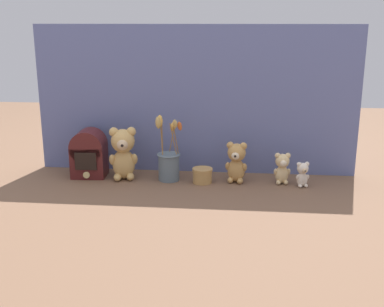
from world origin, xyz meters
name	(u,v)px	position (x,y,z in m)	size (l,w,h in m)	color
ground_plane	(192,182)	(0.00, 0.00, 0.00)	(4.00, 4.00, 0.00)	brown
backdrop_wall	(195,100)	(0.00, 0.17, 0.34)	(1.48, 0.02, 0.68)	slate
teddy_bear_large	(123,152)	(-0.31, 0.02, 0.12)	(0.13, 0.12, 0.24)	tan
teddy_bear_medium	(236,161)	(0.20, 0.02, 0.10)	(0.10, 0.09, 0.18)	tan
teddy_bear_small	(282,168)	(0.40, 0.02, 0.07)	(0.08, 0.07, 0.14)	#DBBC84
teddy_bear_tiny	(303,174)	(0.48, -0.01, 0.06)	(0.06, 0.06, 0.11)	beige
flower_vase	(169,162)	(-0.10, 0.02, 0.09)	(0.13, 0.11, 0.30)	slate
vintage_radio	(89,153)	(-0.48, 0.04, 0.11)	(0.16, 0.14, 0.22)	#4C1919
decorative_tin_tall	(202,176)	(0.05, 0.00, 0.03)	(0.09, 0.09, 0.07)	tan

